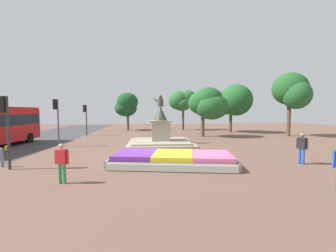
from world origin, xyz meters
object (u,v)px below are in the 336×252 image
(traffic_light_near_crossing, at_px, (5,119))
(kerb_bollard_mid_a, at_px, (2,157))
(traffic_light_mid_block, at_px, (57,114))
(flower_planter, at_px, (173,159))
(statue_monument, at_px, (161,135))
(pedestrian_crossing_plaza, at_px, (62,161))
(pedestrian_with_handbag, at_px, (302,146))
(traffic_light_far_corner, at_px, (85,114))

(traffic_light_near_crossing, xyz_separation_m, kerb_bollard_mid_a, (-0.55, 0.51, -1.92))
(traffic_light_near_crossing, xyz_separation_m, traffic_light_mid_block, (-0.44, 7.07, 0.19))
(kerb_bollard_mid_a, bearing_deg, flower_planter, -1.65)
(statue_monument, xyz_separation_m, pedestrian_crossing_plaza, (-4.36, -10.42, 0.11))
(statue_monument, distance_m, traffic_light_near_crossing, 11.32)
(statue_monument, bearing_deg, pedestrian_with_handbag, -48.85)
(flower_planter, height_order, pedestrian_crossing_plaza, pedestrian_crossing_plaza)
(traffic_light_far_corner, distance_m, pedestrian_with_handbag, 21.52)
(pedestrian_crossing_plaza, bearing_deg, pedestrian_with_handbag, 11.28)
(traffic_light_far_corner, bearing_deg, kerb_bollard_mid_a, -90.59)
(flower_planter, bearing_deg, pedestrian_crossing_plaza, -149.87)
(traffic_light_mid_block, bearing_deg, statue_monument, 6.48)
(statue_monument, xyz_separation_m, traffic_light_far_corner, (-8.22, 6.89, 1.68))
(traffic_light_near_crossing, bearing_deg, flower_planter, 1.84)
(pedestrian_with_handbag, height_order, kerb_bollard_mid_a, pedestrian_with_handbag)
(traffic_light_near_crossing, relative_size, kerb_bollard_mid_a, 3.58)
(pedestrian_with_handbag, height_order, pedestrian_crossing_plaza, pedestrian_with_handbag)
(flower_planter, bearing_deg, traffic_light_near_crossing, -178.16)
(kerb_bollard_mid_a, bearing_deg, pedestrian_crossing_plaza, -35.98)
(statue_monument, height_order, traffic_light_far_corner, statue_monument)
(traffic_light_far_corner, bearing_deg, pedestrian_crossing_plaza, -77.41)
(pedestrian_crossing_plaza, height_order, kerb_bollard_mid_a, pedestrian_crossing_plaza)
(flower_planter, bearing_deg, kerb_bollard_mid_a, 178.35)
(traffic_light_mid_block, xyz_separation_m, traffic_light_far_corner, (0.04, 7.83, -0.15))
(statue_monument, distance_m, pedestrian_with_handbag, 10.80)
(traffic_light_near_crossing, height_order, traffic_light_far_corner, traffic_light_near_crossing)
(flower_planter, xyz_separation_m, traffic_light_far_corner, (-8.46, 14.65, 2.18))
(flower_planter, relative_size, statue_monument, 1.23)
(pedestrian_crossing_plaza, bearing_deg, traffic_light_near_crossing, 145.22)
(traffic_light_near_crossing, distance_m, kerb_bollard_mid_a, 2.06)
(traffic_light_near_crossing, xyz_separation_m, traffic_light_far_corner, (-0.40, 14.90, 0.04))
(flower_planter, distance_m, statue_monument, 7.77)
(flower_planter, distance_m, pedestrian_with_handbag, 6.91)
(traffic_light_mid_block, distance_m, pedestrian_crossing_plaza, 10.40)
(statue_monument, xyz_separation_m, traffic_light_near_crossing, (-7.82, -8.01, 1.65))
(traffic_light_mid_block, height_order, pedestrian_with_handbag, traffic_light_mid_block)
(flower_planter, bearing_deg, traffic_light_far_corner, 120.02)
(traffic_light_near_crossing, relative_size, pedestrian_with_handbag, 2.12)
(traffic_light_mid_block, height_order, kerb_bollard_mid_a, traffic_light_mid_block)
(statue_monument, relative_size, traffic_light_far_corner, 1.57)
(traffic_light_far_corner, bearing_deg, statue_monument, -39.98)
(statue_monument, height_order, kerb_bollard_mid_a, statue_monument)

